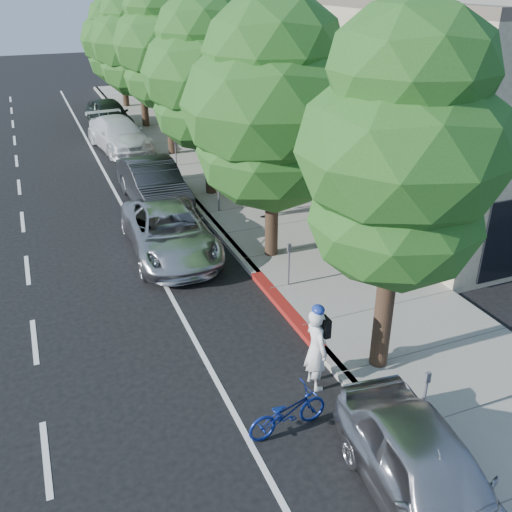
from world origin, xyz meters
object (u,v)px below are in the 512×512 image
cyclist (316,349)px  near_car_a (428,476)px  street_tree_5 (120,41)px  dark_sedan (153,184)px  street_tree_3 (166,45)px  dark_suv_far (109,114)px  street_tree_0 (402,156)px  bicycle (288,412)px  silver_suv (170,232)px  street_tree_1 (273,107)px  white_pickup (119,134)px  pedestrian (264,195)px  street_tree_2 (207,74)px  street_tree_4 (139,42)px

cyclist → near_car_a: (0.19, -3.51, -0.20)m
street_tree_5 → dark_sedan: (-2.30, -18.08, -3.36)m
street_tree_3 → dark_suv_far: bearing=105.7°
street_tree_0 → bicycle: street_tree_0 is taller
silver_suv → near_car_a: near_car_a is taller
street_tree_0 → cyclist: street_tree_0 is taller
silver_suv → near_car_a: bearing=-80.8°
street_tree_1 → near_car_a: size_ratio=1.76×
bicycle → near_car_a: near_car_a is taller
street_tree_0 → bicycle: (-2.70, -1.00, -4.45)m
cyclist → dark_sedan: bearing=1.8°
street_tree_0 → street_tree_5: bearing=90.0°
cyclist → dark_suv_far: 24.76m
street_tree_3 → dark_sedan: 7.77m
dark_sedan → white_pickup: (0.13, 8.20, -0.06)m
street_tree_0 → pedestrian: street_tree_0 is taller
street_tree_1 → dark_suv_far: bearing=95.8°
street_tree_1 → street_tree_2: street_tree_1 is taller
street_tree_4 → white_pickup: size_ratio=1.45×
street_tree_5 → bicycle: street_tree_5 is taller
street_tree_4 → white_pickup: street_tree_4 is taller
bicycle → near_car_a: 2.83m
white_pickup → pedestrian: bearing=-82.1°
street_tree_2 → white_pickup: size_ratio=1.43×
street_tree_3 → dark_suv_far: 8.22m
near_car_a → street_tree_0: bearing=74.9°
dark_sedan → white_pickup: dark_sedan is taller
street_tree_2 → white_pickup: street_tree_2 is taller
street_tree_3 → dark_sedan: (-2.30, -6.08, -4.25)m
street_tree_2 → street_tree_3: bearing=90.0°
street_tree_3 → pedestrian: 10.03m
street_tree_5 → cyclist: bearing=-93.0°
dark_sedan → cyclist: bearing=-88.9°
bicycle → silver_suv: (-0.11, 8.50, 0.29)m
street_tree_4 → cyclist: bearing=-93.8°
bicycle → white_pickup: (0.53, 21.13, 0.33)m
dark_suv_far → street_tree_3: bearing=-79.4°
street_tree_4 → bicycle: (-2.70, -25.00, -4.22)m
street_tree_3 → street_tree_1: bearing=-90.0°
street_tree_2 → bicycle: 13.94m
street_tree_0 → dark_suv_far: street_tree_0 is taller
street_tree_3 → bicycle: 19.74m
street_tree_3 → street_tree_5: bearing=90.0°
street_tree_5 → dark_sedan: size_ratio=1.39×
bicycle → silver_suv: size_ratio=0.32×
near_car_a → street_tree_4: bearing=93.8°
white_pickup → street_tree_0: bearing=-91.7°
street_tree_3 → bicycle: (-2.70, -19.00, -4.64)m
street_tree_0 → street_tree_1: 6.01m
street_tree_3 → dark_sedan: bearing=-110.7°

